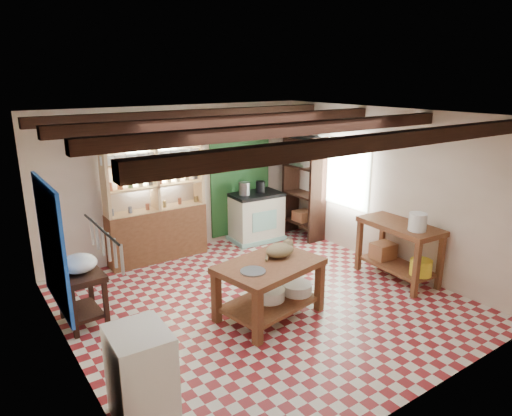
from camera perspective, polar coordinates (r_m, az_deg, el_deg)
floor at (r=6.57m, az=0.73°, el=-11.74°), size 5.00×5.00×0.02m
ceiling at (r=5.83m, az=0.82°, el=11.58°), size 5.00×5.00×0.02m
wall_back at (r=8.17m, az=-9.48°, el=3.45°), size 5.00×0.04×2.60m
wall_front at (r=4.42m, az=20.19°, el=-8.47°), size 5.00×0.04×2.60m
wall_left at (r=5.12m, az=-22.75°, el=-5.33°), size 0.04×5.00×2.60m
wall_right at (r=7.75m, az=16.02°, el=2.35°), size 0.04×5.00×2.60m
ceiling_beams at (r=5.84m, az=0.82°, el=10.40°), size 5.00×3.80×0.15m
blue_wall_patch at (r=6.03m, az=-24.16°, el=-4.35°), size 0.04×1.40×1.60m
green_wall_patch at (r=8.75m, az=-1.97°, el=4.17°), size 1.30×0.04×2.30m
window_back at (r=7.88m, az=-12.85°, el=5.77°), size 0.90×0.02×0.80m
window_right at (r=8.36m, az=10.71°, el=4.38°), size 0.02×1.30×1.20m
utensil_rail at (r=3.87m, az=-18.72°, el=-4.14°), size 0.06×0.90×0.28m
pot_rack at (r=8.25m, az=-0.42°, el=10.00°), size 0.86×0.12×0.36m
shelving_unit at (r=7.83m, az=-12.44°, el=1.24°), size 1.70×0.34×2.20m
tall_rack at (r=8.88m, az=6.01°, el=2.62°), size 0.40×0.86×2.00m
work_table at (r=6.07m, az=1.67°, el=-10.14°), size 1.46×1.11×0.75m
stove at (r=8.76m, az=-0.01°, el=-1.09°), size 1.00×0.70×0.94m
prep_table at (r=6.31m, az=-20.86°, el=-10.41°), size 0.51×0.72×0.71m
white_cabinet at (r=4.51m, az=-14.16°, el=-19.74°), size 0.53×0.63×0.91m
right_counter at (r=7.42m, az=17.32°, el=-5.22°), size 0.72×1.31×0.91m
cat at (r=6.08m, az=2.98°, el=-5.31°), size 0.48×0.42×0.18m
steel_tray at (r=5.65m, az=-0.38°, el=-7.92°), size 0.37×0.37×0.02m
basin_large at (r=6.18m, az=1.64°, el=-10.71°), size 0.49×0.49×0.15m
basin_small at (r=6.36m, az=5.15°, el=-9.97°), size 0.47×0.47×0.14m
kettle_left at (r=8.48m, az=-1.46°, el=2.45°), size 0.22×0.22×0.24m
kettle_right at (r=8.66m, az=0.55°, el=2.66°), size 0.18×0.18×0.22m
enamel_bowl at (r=6.12m, az=-21.30°, el=-6.47°), size 0.46×0.46×0.22m
white_bucket at (r=6.98m, az=19.56°, el=-1.66°), size 0.28×0.28×0.26m
wicker_basket at (r=7.63m, az=15.60°, el=-5.16°), size 0.38×0.31×0.25m
yellow_tub at (r=7.19m, az=19.91°, el=-6.99°), size 0.34×0.34×0.23m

